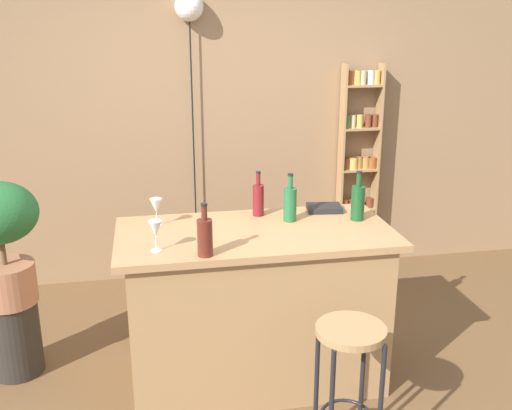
{
  "coord_description": "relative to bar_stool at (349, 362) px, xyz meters",
  "views": [
    {
      "loc": [
        -0.57,
        -2.77,
        2.1
      ],
      "look_at": [
        0.05,
        0.55,
        1.02
      ],
      "focal_mm": 41.19,
      "sensor_mm": 36.0,
      "label": 1
    }
  ],
  "objects": [
    {
      "name": "bar_stool",
      "position": [
        0.0,
        0.0,
        0.0
      ],
      "size": [
        0.34,
        0.34,
        0.72
      ],
      "color": "black",
      "rests_on": "ground"
    },
    {
      "name": "wine_glass_left",
      "position": [
        -0.87,
        0.55,
        0.54
      ],
      "size": [
        0.07,
        0.07,
        0.16
      ],
      "color": "silver",
      "rests_on": "kitchen_counter"
    },
    {
      "name": "pendant_globe_light",
      "position": [
        -0.53,
        2.29,
        1.62
      ],
      "size": [
        0.22,
        0.22,
        2.29
      ],
      "color": "black",
      "rests_on": "ground"
    },
    {
      "name": "bottle_wine_red",
      "position": [
        -0.63,
        0.44,
        0.52
      ],
      "size": [
        0.08,
        0.08,
        0.28
      ],
      "color": "#5B2319",
      "rests_on": "kitchen_counter"
    },
    {
      "name": "bottle_spirits_clear",
      "position": [
        -0.08,
        0.88,
        0.53
      ],
      "size": [
        0.08,
        0.08,
        0.29
      ],
      "color": "#236638",
      "rests_on": "kitchen_counter"
    },
    {
      "name": "ground",
      "position": [
        -0.32,
        0.45,
        -0.53
      ],
      "size": [
        12.0,
        12.0,
        0.0
      ],
      "primitive_type": "plane",
      "color": "brown"
    },
    {
      "name": "potted_plant",
      "position": [
        -1.75,
        1.07,
        0.38
      ],
      "size": [
        0.45,
        0.41,
        0.75
      ],
      "color": "#A86B4C",
      "rests_on": "plant_stool"
    },
    {
      "name": "back_wall",
      "position": [
        -0.32,
        2.4,
        0.87
      ],
      "size": [
        6.4,
        0.1,
        2.8
      ],
      "primitive_type": "cube",
      "color": "#997551",
      "rests_on": "ground"
    },
    {
      "name": "bottle_sauce_amber",
      "position": [
        0.32,
        0.83,
        0.53
      ],
      "size": [
        0.08,
        0.08,
        0.3
      ],
      "color": "#194C23",
      "rests_on": "kitchen_counter"
    },
    {
      "name": "cookbook",
      "position": [
        0.17,
        1.03,
        0.44
      ],
      "size": [
        0.23,
        0.18,
        0.03
      ],
      "primitive_type": "cube",
      "rotation": [
        0.0,
        0.0,
        -0.13
      ],
      "color": "black",
      "rests_on": "kitchen_counter"
    },
    {
      "name": "bottle_soda_blue",
      "position": [
        -0.25,
        1.02,
        0.52
      ],
      "size": [
        0.07,
        0.07,
        0.28
      ],
      "color": "maroon",
      "rests_on": "kitchen_counter"
    },
    {
      "name": "wine_glass_center",
      "position": [
        -0.86,
        0.94,
        0.54
      ],
      "size": [
        0.07,
        0.07,
        0.16
      ],
      "color": "silver",
      "rests_on": "kitchen_counter"
    },
    {
      "name": "kitchen_counter",
      "position": [
        -0.32,
        0.75,
        -0.05
      ],
      "size": [
        1.57,
        0.77,
        0.95
      ],
      "color": "#A87F51",
      "rests_on": "ground"
    },
    {
      "name": "spice_shelf",
      "position": [
        0.86,
        2.27,
        0.4
      ],
      "size": [
        0.33,
        0.13,
        1.75
      ],
      "color": "#A87F51",
      "rests_on": "ground"
    },
    {
      "name": "plant_stool",
      "position": [
        -1.75,
        1.07,
        -0.29
      ],
      "size": [
        0.3,
        0.3,
        0.48
      ],
      "primitive_type": "cylinder",
      "color": "#2D2823",
      "rests_on": "ground"
    }
  ]
}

